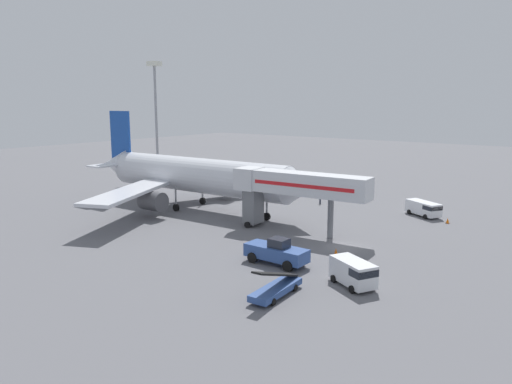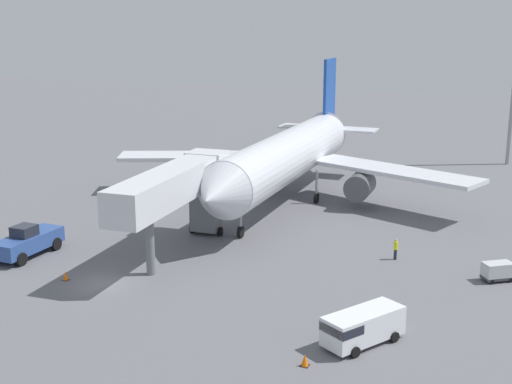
# 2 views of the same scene
# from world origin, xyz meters

# --- Properties ---
(ground_plane) EXTENTS (300.00, 300.00, 0.00)m
(ground_plane) POSITION_xyz_m (0.00, 0.00, 0.00)
(ground_plane) COLOR slate
(airplane_at_gate) EXTENTS (41.47, 41.80, 14.69)m
(airplane_at_gate) POSITION_xyz_m (4.31, 28.29, 5.16)
(airplane_at_gate) COLOR silver
(airplane_at_gate) RESTS_ON ground
(jet_bridge) EXTENTS (4.63, 18.02, 7.72)m
(jet_bridge) POSITION_xyz_m (1.92, 8.57, 5.82)
(jet_bridge) COLOR silver
(jet_bridge) RESTS_ON ground
(pushback_tug) EXTENTS (2.64, 6.65, 2.75)m
(pushback_tug) POSITION_xyz_m (-9.49, 2.78, 1.27)
(pushback_tug) COLOR #2D4C8E
(pushback_tug) RESTS_ON ground
(service_van_near_center) EXTENTS (4.51, 5.75, 2.10)m
(service_van_near_center) POSITION_xyz_m (20.64, -1.93, 1.20)
(service_van_near_center) COLOR white
(service_van_near_center) RESTS_ON ground
(baggage_cart_rear_left) EXTENTS (2.53, 2.34, 1.46)m
(baggage_cart_rear_left) POSITION_xyz_m (27.42, 12.59, 0.81)
(baggage_cart_rear_left) COLOR #38383D
(baggage_cart_rear_left) RESTS_ON ground
(ground_crew_worker_foreground) EXTENTS (0.46, 0.46, 1.81)m
(ground_crew_worker_foreground) POSITION_xyz_m (19.19, 14.31, 0.96)
(ground_crew_worker_foreground) COLOR #1E2333
(ground_crew_worker_foreground) RESTS_ON ground
(safety_cone_alpha) EXTENTS (0.47, 0.47, 0.72)m
(safety_cone_alpha) POSITION_xyz_m (-3.01, -0.49, 0.35)
(safety_cone_alpha) COLOR black
(safety_cone_alpha) RESTS_ON ground
(safety_cone_bravo) EXTENTS (0.50, 0.50, 0.76)m
(safety_cone_bravo) POSITION_xyz_m (18.40, -5.93, 0.38)
(safety_cone_bravo) COLOR black
(safety_cone_bravo) RESTS_ON ground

